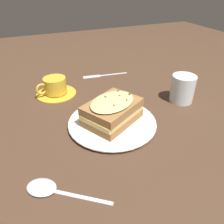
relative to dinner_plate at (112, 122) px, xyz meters
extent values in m
plane|color=#473021|center=(0.02, 0.00, -0.01)|extent=(2.40, 2.40, 0.00)
cylinder|color=white|center=(0.00, 0.00, 0.00)|extent=(0.24, 0.24, 0.01)
torus|color=white|center=(0.00, 0.00, 0.00)|extent=(0.25, 0.25, 0.01)
cube|color=olive|center=(0.00, 0.00, 0.02)|extent=(0.19, 0.17, 0.02)
cube|color=#E0C16B|center=(0.00, 0.00, 0.04)|extent=(0.19, 0.17, 0.01)
cube|color=olive|center=(0.00, 0.00, 0.05)|extent=(0.19, 0.17, 0.02)
ellipsoid|color=#DBBC7F|center=(0.00, 0.00, 0.07)|extent=(0.17, 0.16, 0.01)
cube|color=#2D6028|center=(0.03, 0.01, 0.08)|extent=(0.00, 0.01, 0.00)
cube|color=#2D6028|center=(-0.01, -0.03, 0.08)|extent=(0.00, 0.01, 0.00)
cube|color=#2D6028|center=(-0.01, 0.02, 0.08)|extent=(0.00, 0.01, 0.00)
cube|color=#2D6028|center=(0.06, 0.01, 0.08)|extent=(0.01, 0.01, 0.00)
cube|color=#2D6028|center=(0.04, -0.02, 0.08)|extent=(0.01, 0.01, 0.00)
cube|color=#2D6028|center=(0.04, 0.04, 0.08)|extent=(0.01, 0.01, 0.00)
cylinder|color=gold|center=(-0.11, 0.25, 0.00)|extent=(0.14, 0.14, 0.01)
cylinder|color=gold|center=(-0.11, 0.25, 0.03)|extent=(0.08, 0.08, 0.06)
cylinder|color=#381E0F|center=(-0.11, 0.25, 0.05)|extent=(0.06, 0.06, 0.00)
torus|color=gold|center=(-0.16, 0.24, 0.03)|extent=(0.04, 0.02, 0.04)
cylinder|color=silver|center=(0.27, 0.04, 0.04)|extent=(0.08, 0.08, 0.09)
cube|color=silver|center=(0.15, 0.34, -0.01)|extent=(0.12, 0.02, 0.00)
cube|color=silver|center=(0.05, 0.35, -0.01)|extent=(0.08, 0.03, 0.00)
cube|color=#333335|center=(0.04, 0.34, 0.00)|extent=(0.04, 0.01, 0.00)
cube|color=#333335|center=(0.04, 0.35, 0.00)|extent=(0.04, 0.01, 0.00)
cube|color=#333335|center=(0.04, 0.35, 0.00)|extent=(0.04, 0.01, 0.00)
cube|color=silver|center=(-0.15, -0.20, -0.01)|extent=(0.10, 0.08, 0.00)
ellipsoid|color=silver|center=(-0.22, -0.15, 0.00)|extent=(0.08, 0.07, 0.01)
camera|label=1|loc=(-0.20, -0.47, 0.37)|focal=35.00mm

